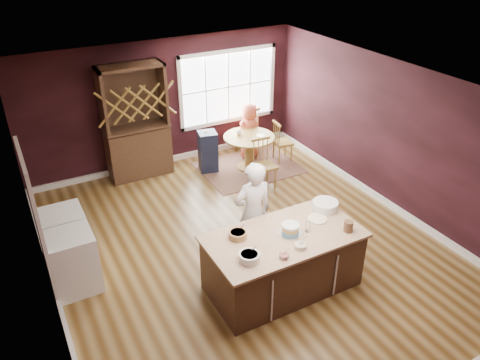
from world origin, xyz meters
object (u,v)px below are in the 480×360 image
(baker, at_px, (253,213))
(seated_woman, at_px, (249,131))
(washer, at_px, (74,262))
(high_chair, at_px, (208,151))
(layer_cake, at_px, (290,229))
(chair_south, at_px, (265,164))
(dining_table, at_px, (249,146))
(chair_north, at_px, (247,129))
(dryer, at_px, (65,238))
(kitchen_island, at_px, (283,262))
(toddler, at_px, (210,135))
(chair_east, at_px, (283,141))
(hutch, at_px, (136,122))

(baker, bearing_deg, seated_woman, -114.68)
(washer, bearing_deg, baker, -13.91)
(seated_woman, height_order, high_chair, seated_woman)
(layer_cake, height_order, chair_south, layer_cake)
(dining_table, height_order, chair_north, chair_north)
(chair_north, xyz_separation_m, washer, (-4.47, -2.90, -0.07))
(baker, distance_m, dryer, 2.91)
(layer_cake, bearing_deg, high_chair, 82.51)
(kitchen_island, distance_m, toddler, 3.93)
(layer_cake, bearing_deg, dining_table, 69.36)
(high_chair, distance_m, toddler, 0.36)
(baker, height_order, seated_woman, baker)
(chair_east, relative_size, seated_woman, 0.74)
(toddler, distance_m, hutch, 1.53)
(layer_cake, bearing_deg, seated_woman, 68.12)
(kitchen_island, height_order, chair_north, chair_north)
(layer_cake, xyz_separation_m, toddler, (0.57, 3.85, -0.18))
(hutch, distance_m, washer, 3.58)
(baker, height_order, layer_cake, baker)
(high_chair, bearing_deg, chair_east, 1.11)
(chair_south, bearing_deg, baker, -122.34)
(chair_north, bearing_deg, dryer, 7.54)
(dining_table, bearing_deg, baker, -118.44)
(seated_woman, relative_size, washer, 1.37)
(baker, bearing_deg, toddler, -99.31)
(chair_north, relative_size, seated_woman, 0.85)
(chair_north, xyz_separation_m, dryer, (-4.47, -2.26, -0.07))
(kitchen_island, bearing_deg, hutch, 99.48)
(dining_table, relative_size, chair_south, 1.07)
(chair_south, distance_m, dryer, 3.98)
(chair_north, height_order, toddler, chair_north)
(chair_south, distance_m, washer, 4.13)
(washer, height_order, dryer, dryer)
(chair_north, relative_size, washer, 1.16)
(chair_east, height_order, high_chair, chair_east)
(chair_east, distance_m, toddler, 1.69)
(layer_cake, distance_m, dryer, 3.47)
(high_chair, height_order, dryer, dryer)
(hutch, distance_m, dryer, 3.08)
(kitchen_island, bearing_deg, layer_cake, 1.34)
(toddler, bearing_deg, layer_cake, -98.41)
(chair_south, relative_size, seated_woman, 0.81)
(dining_table, xyz_separation_m, layer_cake, (-1.32, -3.50, 0.46))
(seated_woman, relative_size, high_chair, 1.37)
(dining_table, bearing_deg, high_chair, 158.04)
(chair_north, bearing_deg, high_chair, 2.41)
(dining_table, xyz_separation_m, hutch, (-2.15, 0.85, 0.64))
(baker, bearing_deg, kitchen_island, 98.22)
(dryer, bearing_deg, dining_table, 19.62)
(high_chair, bearing_deg, hutch, 170.93)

